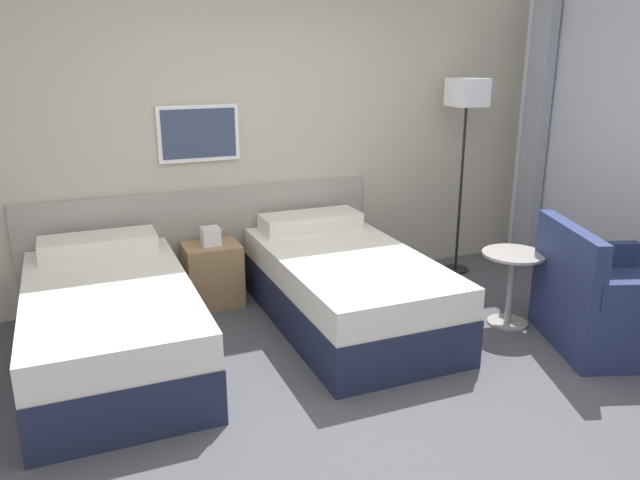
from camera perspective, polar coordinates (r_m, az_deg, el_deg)
The scene contains 8 objects.
ground_plane at distance 3.84m, azimuth 6.21°, elevation -14.13°, with size 16.00×16.00×0.00m, color #47474C.
wall_headboard at distance 5.23m, azimuth -4.80°, elevation 9.52°, with size 10.00×0.10×2.70m.
bed_near_door at distance 4.29m, azimuth -18.57°, elevation -7.20°, with size 1.02×1.92×0.68m.
bed_near_window at distance 4.66m, azimuth 2.36°, elevation -4.30°, with size 1.02×1.92×0.68m.
nightstand at distance 5.07m, azimuth -9.79°, elevation -3.00°, with size 0.44×0.35×0.64m.
floor_lamp at distance 5.65m, azimuth 13.24°, elevation 11.85°, with size 0.28×0.28×1.74m.
side_table at distance 4.80m, azimuth 17.14°, elevation -3.02°, with size 0.46×0.46×0.56m.
armchair at distance 4.75m, azimuth 24.92°, elevation -5.57°, with size 1.07×1.11×0.86m.
Camera 1 is at (-1.62, -2.86, 1.98)m, focal length 35.00 mm.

